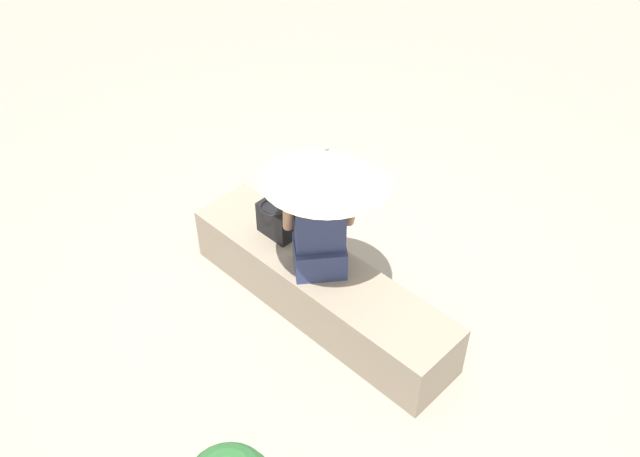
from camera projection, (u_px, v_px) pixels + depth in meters
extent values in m
plane|color=#9E9384|center=(320.00, 309.00, 5.10)|extent=(14.00, 14.00, 0.00)
cube|color=gray|center=(320.00, 288.00, 4.96)|extent=(2.13, 0.49, 0.42)
cube|color=navy|center=(320.00, 256.00, 4.74)|extent=(0.43, 0.44, 0.22)
cube|color=navy|center=(320.00, 216.00, 4.51)|extent=(0.36, 0.37, 0.48)
sphere|color=#9E7051|center=(320.00, 173.00, 4.28)|extent=(0.20, 0.20, 0.20)
cylinder|color=#9E7051|center=(288.00, 216.00, 4.48)|extent=(0.20, 0.18, 0.32)
cylinder|color=#9E7051|center=(351.00, 211.00, 4.51)|extent=(0.20, 0.18, 0.32)
cylinder|color=#B7B7BC|center=(326.00, 216.00, 4.44)|extent=(0.02, 0.02, 1.01)
cone|color=#DBBC7F|center=(327.00, 162.00, 4.16)|extent=(0.83, 0.83, 0.19)
sphere|color=#B7B7BC|center=(327.00, 147.00, 4.09)|extent=(0.03, 0.03, 0.03)
cube|color=black|center=(275.00, 222.00, 4.98)|extent=(0.27, 0.11, 0.25)
torus|color=black|center=(274.00, 207.00, 4.89)|extent=(0.20, 0.20, 0.01)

